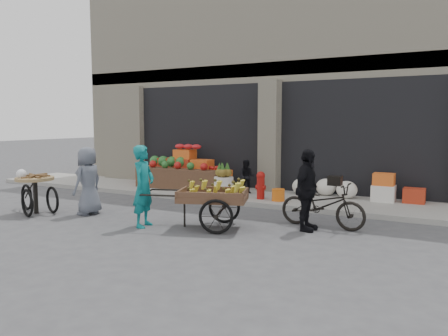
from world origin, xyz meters
The scene contains 15 objects.
ground centered at (0.00, 0.00, 0.00)m, with size 80.00×80.00×0.00m, color #424244.
sidewalk centered at (0.00, 4.10, 0.06)m, with size 18.00×2.20×0.12m, color gray.
building centered at (0.00, 8.03, 3.37)m, with size 14.00×6.45×7.00m.
fruit_display centered at (-2.48, 4.38, 0.67)m, with size 3.10×1.12×1.24m.
pineapple_bin centered at (-0.75, 3.60, 0.37)m, with size 0.52×0.52×0.50m, color silver.
fire_hydrant centered at (0.35, 3.55, 0.50)m, with size 0.22×0.22×0.71m.
orange_bucket centered at (0.85, 3.50, 0.27)m, with size 0.32×0.32×0.30m, color orange.
right_bay_goods centered at (2.61, 4.70, 0.41)m, with size 3.35×0.60×0.70m.
seated_person centered at (-0.35, 4.20, 0.58)m, with size 0.45×0.35×0.93m, color black.
banana_cart centered at (0.51, 0.69, 0.68)m, with size 2.40×1.53×0.93m.
vendor_woman centered at (-0.72, 0.17, 0.82)m, with size 0.59×0.39×1.63m, color #0F7275.
tricycle_cart centered at (-3.72, 0.01, 0.57)m, with size 1.46×1.06×0.95m.
vendor_grey centered at (-2.56, 0.50, 0.77)m, with size 0.75×0.49×1.53m, color slate.
bicycle centered at (2.44, 1.77, 0.45)m, with size 0.60×1.72×0.90m, color black.
cyclist centered at (2.24, 1.37, 0.79)m, with size 0.93×0.39×1.58m, color black.
Camera 1 is at (4.73, -6.64, 2.08)m, focal length 35.00 mm.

